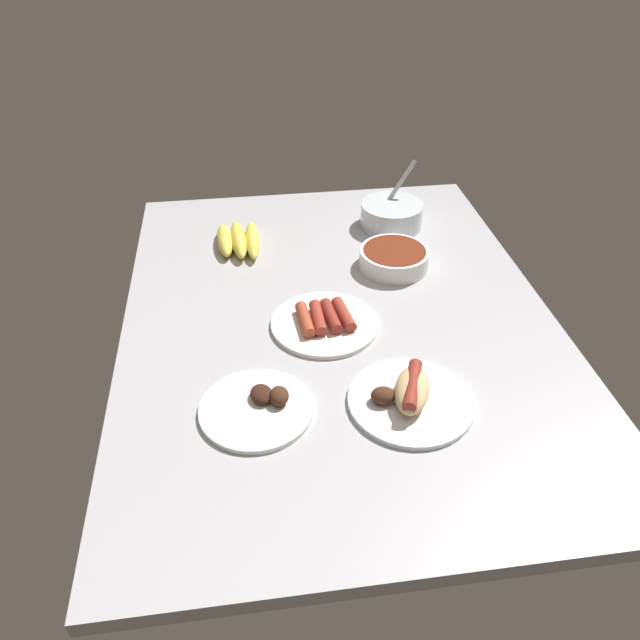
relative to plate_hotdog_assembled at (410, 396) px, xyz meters
The scene contains 7 objects.
ground_plane 28.66cm from the plate_hotdog_assembled, 16.59° to the left, with size 120.00×90.00×3.00cm, color #B2B2B7.
plate_hotdog_assembled is the anchor object (origin of this frame).
banana_bunch 65.73cm from the plate_hotdog_assembled, 25.25° to the left, with size 18.31×10.79×3.89cm.
bowl_coleslaw 65.71cm from the plate_hotdog_assembled, 10.30° to the right, with size 16.00×16.00×15.73cm.
bowl_chili 45.40cm from the plate_hotdog_assembled, ahead, with size 16.19×16.19×4.64cm.
plate_grilled_meat 26.67cm from the plate_hotdog_assembled, 85.80° to the left, with size 20.05×20.05×3.77cm.
plate_sausages 27.12cm from the plate_hotdog_assembled, 25.51° to the left, with size 22.19×22.19×3.47cm.
Camera 1 is at (-102.71, 18.34, 77.68)cm, focal length 34.57 mm.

